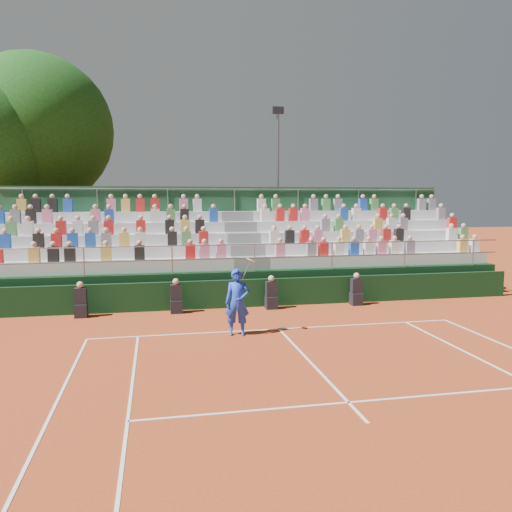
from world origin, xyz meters
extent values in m
plane|color=#A5401B|center=(0.00, 0.00, 0.00)|extent=(90.00, 90.00, 0.00)
cube|color=white|center=(0.00, 0.00, 0.01)|extent=(11.00, 0.06, 0.01)
cube|color=white|center=(0.00, -3.20, 0.01)|extent=(0.06, 6.40, 0.01)
cube|color=white|center=(0.00, -5.49, 0.01)|extent=(8.22, 0.06, 0.01)
cube|color=black|center=(0.00, 3.20, 0.50)|extent=(20.00, 0.15, 1.00)
cube|color=black|center=(-6.01, 2.75, 0.22)|extent=(0.40, 0.40, 0.44)
cube|color=black|center=(-6.01, 2.75, 0.70)|extent=(0.38, 0.25, 0.55)
sphere|color=tan|center=(-6.01, 2.75, 1.08)|extent=(0.22, 0.22, 0.22)
cube|color=black|center=(-2.92, 2.75, 0.22)|extent=(0.40, 0.40, 0.44)
cube|color=black|center=(-2.92, 2.75, 0.70)|extent=(0.38, 0.25, 0.55)
sphere|color=tan|center=(-2.92, 2.75, 1.08)|extent=(0.22, 0.22, 0.22)
cube|color=black|center=(0.40, 2.75, 0.22)|extent=(0.40, 0.40, 0.44)
cube|color=black|center=(0.40, 2.75, 0.70)|extent=(0.38, 0.25, 0.55)
sphere|color=tan|center=(0.40, 2.75, 1.08)|extent=(0.22, 0.22, 0.22)
cube|color=black|center=(3.59, 2.75, 0.22)|extent=(0.40, 0.40, 0.44)
cube|color=black|center=(3.59, 2.75, 0.70)|extent=(0.38, 0.25, 0.55)
sphere|color=tan|center=(3.59, 2.75, 1.08)|extent=(0.22, 0.22, 0.22)
cube|color=black|center=(0.00, 6.30, 0.60)|extent=(20.00, 5.20, 1.20)
cube|color=silver|center=(-5.35, 4.62, 1.41)|extent=(9.30, 0.85, 0.42)
cube|color=silver|center=(5.35, 4.62, 1.41)|extent=(9.30, 0.85, 0.42)
cube|color=slate|center=(0.00, 4.62, 1.41)|extent=(1.40, 0.85, 0.42)
cube|color=silver|center=(-5.35, 5.47, 1.83)|extent=(9.30, 0.85, 0.42)
cube|color=silver|center=(5.35, 5.47, 1.83)|extent=(9.30, 0.85, 0.42)
cube|color=slate|center=(0.00, 5.47, 1.83)|extent=(1.40, 0.85, 0.42)
cube|color=silver|center=(-5.35, 6.33, 2.25)|extent=(9.30, 0.85, 0.42)
cube|color=silver|center=(5.35, 6.33, 2.25)|extent=(9.30, 0.85, 0.42)
cube|color=slate|center=(0.00, 6.33, 2.25)|extent=(1.40, 0.85, 0.42)
cube|color=silver|center=(-5.35, 7.17, 2.67)|extent=(9.30, 0.85, 0.42)
cube|color=silver|center=(5.35, 7.17, 2.67)|extent=(9.30, 0.85, 0.42)
cube|color=slate|center=(0.00, 7.17, 2.67)|extent=(1.40, 0.85, 0.42)
cube|color=silver|center=(-5.35, 8.03, 3.09)|extent=(9.30, 0.85, 0.42)
cube|color=silver|center=(5.35, 8.03, 3.09)|extent=(9.30, 0.85, 0.42)
cube|color=slate|center=(0.00, 8.03, 3.09)|extent=(1.40, 0.85, 0.42)
cube|color=#194326|center=(0.00, 8.55, 2.20)|extent=(20.00, 0.12, 4.40)
cylinder|color=gray|center=(0.00, 3.75, 2.20)|extent=(20.00, 0.05, 0.05)
cylinder|color=gray|center=(0.00, 8.45, 4.30)|extent=(20.00, 0.05, 0.05)
cube|color=gold|center=(-7.76, 4.47, 1.90)|extent=(0.36, 0.24, 0.56)
cube|color=black|center=(-7.12, 4.47, 1.90)|extent=(0.36, 0.24, 0.56)
cube|color=black|center=(-6.57, 4.47, 1.90)|extent=(0.36, 0.24, 0.56)
cube|color=gold|center=(-5.33, 4.47, 1.90)|extent=(0.36, 0.24, 0.56)
cube|color=black|center=(-4.15, 4.47, 1.90)|extent=(0.36, 0.24, 0.56)
cube|color=red|center=(-2.30, 4.47, 1.90)|extent=(0.36, 0.24, 0.56)
cube|color=pink|center=(-1.77, 4.47, 1.90)|extent=(0.36, 0.24, 0.56)
cube|color=pink|center=(-1.15, 4.47, 1.90)|extent=(0.36, 0.24, 0.56)
cube|color=#1E4CB2|center=(-8.92, 5.32, 2.32)|extent=(0.36, 0.24, 0.56)
cube|color=black|center=(-7.78, 5.32, 2.32)|extent=(0.36, 0.24, 0.56)
cube|color=red|center=(-7.15, 5.32, 2.32)|extent=(0.36, 0.24, 0.56)
cube|color=#1E4CB2|center=(-6.59, 5.32, 2.32)|extent=(0.36, 0.24, 0.56)
cube|color=#1E4CB2|center=(-5.96, 5.32, 2.32)|extent=(0.36, 0.24, 0.56)
cube|color=slate|center=(-5.38, 5.32, 2.32)|extent=(0.36, 0.24, 0.56)
cube|color=gold|center=(-4.72, 5.32, 2.32)|extent=(0.36, 0.24, 0.56)
cube|color=silver|center=(-4.13, 5.32, 2.32)|extent=(0.36, 0.24, 0.56)
cube|color=black|center=(-2.93, 5.32, 2.32)|extent=(0.36, 0.24, 0.56)
cube|color=#4C8C4C|center=(-2.39, 5.32, 2.32)|extent=(0.36, 0.24, 0.56)
cube|color=red|center=(-1.72, 5.32, 2.32)|extent=(0.36, 0.24, 0.56)
cube|color=#4C8C4C|center=(-8.91, 6.17, 2.74)|extent=(0.36, 0.24, 0.56)
cube|color=silver|center=(-8.31, 6.17, 2.74)|extent=(0.36, 0.24, 0.56)
cube|color=red|center=(-7.12, 6.17, 2.74)|extent=(0.36, 0.24, 0.56)
cube|color=silver|center=(-6.51, 6.17, 2.74)|extent=(0.36, 0.24, 0.56)
cube|color=slate|center=(-5.93, 6.17, 2.74)|extent=(0.36, 0.24, 0.56)
cube|color=red|center=(-5.35, 6.17, 2.74)|extent=(0.36, 0.24, 0.56)
cube|color=red|center=(-4.13, 6.17, 2.74)|extent=(0.36, 0.24, 0.56)
cube|color=black|center=(-3.00, 6.17, 2.74)|extent=(0.36, 0.24, 0.56)
cube|color=gold|center=(-2.38, 6.17, 2.74)|extent=(0.36, 0.24, 0.56)
cube|color=black|center=(-1.79, 6.17, 2.74)|extent=(0.36, 0.24, 0.56)
cube|color=slate|center=(-8.95, 7.02, 3.16)|extent=(0.36, 0.24, 0.56)
cube|color=black|center=(-8.38, 7.02, 3.16)|extent=(0.36, 0.24, 0.56)
cube|color=pink|center=(-7.77, 7.02, 3.16)|extent=(0.36, 0.24, 0.56)
cube|color=pink|center=(-5.93, 7.02, 3.16)|extent=(0.36, 0.24, 0.56)
cube|color=#1E4CB2|center=(-5.39, 7.02, 3.16)|extent=(0.36, 0.24, 0.56)
cube|color=silver|center=(-3.56, 7.02, 3.16)|extent=(0.36, 0.24, 0.56)
cube|color=#4C8C4C|center=(-2.92, 7.02, 3.16)|extent=(0.36, 0.24, 0.56)
cube|color=black|center=(-2.35, 7.02, 3.16)|extent=(0.36, 0.24, 0.56)
cube|color=#1E4CB2|center=(-1.13, 7.02, 3.16)|extent=(0.36, 0.24, 0.56)
cube|color=gold|center=(-8.90, 7.88, 3.58)|extent=(0.36, 0.24, 0.56)
cube|color=black|center=(-8.36, 7.88, 3.58)|extent=(0.36, 0.24, 0.56)
cube|color=black|center=(-7.71, 7.88, 3.58)|extent=(0.36, 0.24, 0.56)
cube|color=#1E4CB2|center=(-7.12, 7.88, 3.58)|extent=(0.36, 0.24, 0.56)
cube|color=pink|center=(-5.37, 7.88, 3.58)|extent=(0.36, 0.24, 0.56)
cube|color=gold|center=(-4.78, 7.88, 3.58)|extent=(0.36, 0.24, 0.56)
cube|color=red|center=(-4.18, 7.88, 3.58)|extent=(0.36, 0.24, 0.56)
cube|color=red|center=(-3.56, 7.88, 3.58)|extent=(0.36, 0.24, 0.56)
cube|color=pink|center=(-2.33, 7.88, 3.58)|extent=(0.36, 0.24, 0.56)
cube|color=silver|center=(-1.74, 7.88, 3.58)|extent=(0.36, 0.24, 0.56)
cube|color=pink|center=(1.14, 4.47, 1.90)|extent=(0.36, 0.24, 0.56)
cube|color=slate|center=(2.40, 4.47, 1.90)|extent=(0.36, 0.24, 0.56)
cube|color=red|center=(2.90, 4.47, 1.90)|extent=(0.36, 0.24, 0.56)
cube|color=silver|center=(3.54, 4.47, 1.90)|extent=(0.36, 0.24, 0.56)
cube|color=#1E4CB2|center=(4.17, 4.47, 1.90)|extent=(0.36, 0.24, 0.56)
cube|color=silver|center=(4.79, 4.47, 1.90)|extent=(0.36, 0.24, 0.56)
cube|color=pink|center=(5.35, 4.47, 1.90)|extent=(0.36, 0.24, 0.56)
cube|color=silver|center=(5.92, 4.47, 1.90)|extent=(0.36, 0.24, 0.56)
cube|color=slate|center=(6.59, 4.47, 1.90)|extent=(0.36, 0.24, 0.56)
cube|color=gold|center=(8.98, 4.47, 1.90)|extent=(0.36, 0.24, 0.56)
cube|color=silver|center=(9.54, 4.47, 1.90)|extent=(0.36, 0.24, 0.56)
cube|color=silver|center=(1.11, 5.32, 2.32)|extent=(0.36, 0.24, 0.56)
cube|color=black|center=(1.76, 5.32, 2.32)|extent=(0.36, 0.24, 0.56)
cube|color=red|center=(2.38, 5.32, 2.32)|extent=(0.36, 0.24, 0.56)
cube|color=pink|center=(2.94, 5.32, 2.32)|extent=(0.36, 0.24, 0.56)
cube|color=gold|center=(4.13, 5.32, 2.32)|extent=(0.36, 0.24, 0.56)
cube|color=slate|center=(4.74, 5.32, 2.32)|extent=(0.36, 0.24, 0.56)
cube|color=pink|center=(5.31, 5.32, 2.32)|extent=(0.36, 0.24, 0.56)
cube|color=red|center=(5.95, 5.32, 2.32)|extent=(0.36, 0.24, 0.56)
cube|color=black|center=(6.53, 5.32, 2.32)|extent=(0.36, 0.24, 0.56)
cube|color=silver|center=(8.99, 5.32, 2.32)|extent=(0.36, 0.24, 0.56)
cube|color=#4C8C4C|center=(9.57, 5.32, 2.32)|extent=(0.36, 0.24, 0.56)
cube|color=slate|center=(3.55, 6.17, 2.74)|extent=(0.36, 0.24, 0.56)
cube|color=#4C8C4C|center=(4.16, 6.17, 2.74)|extent=(0.36, 0.24, 0.56)
cube|color=gold|center=(5.95, 6.17, 2.74)|extent=(0.36, 0.24, 0.56)
cube|color=silver|center=(6.60, 6.17, 2.74)|extent=(0.36, 0.24, 0.56)
cube|color=slate|center=(7.15, 6.17, 2.74)|extent=(0.36, 0.24, 0.56)
cube|color=red|center=(9.55, 6.17, 2.74)|extent=(0.36, 0.24, 0.56)
cube|color=silver|center=(1.10, 7.02, 3.16)|extent=(0.36, 0.24, 0.56)
cube|color=red|center=(1.78, 7.02, 3.16)|extent=(0.36, 0.24, 0.56)
cube|color=red|center=(2.37, 7.02, 3.16)|extent=(0.36, 0.24, 0.56)
cube|color=pink|center=(2.91, 7.02, 3.16)|extent=(0.36, 0.24, 0.56)
cube|color=#1E4CB2|center=(4.71, 7.02, 3.16)|extent=(0.36, 0.24, 0.56)
cube|color=silver|center=(5.31, 7.02, 3.16)|extent=(0.36, 0.24, 0.56)
cube|color=red|center=(6.59, 7.02, 3.16)|extent=(0.36, 0.24, 0.56)
cube|color=#4C8C4C|center=(7.14, 7.02, 3.16)|extent=(0.36, 0.24, 0.56)
cube|color=black|center=(7.74, 7.02, 3.16)|extent=(0.36, 0.24, 0.56)
cube|color=slate|center=(9.50, 7.02, 3.16)|extent=(0.36, 0.24, 0.56)
cube|color=silver|center=(1.13, 7.88, 3.58)|extent=(0.36, 0.24, 0.56)
cube|color=#4C8C4C|center=(1.79, 7.88, 3.58)|extent=(0.36, 0.24, 0.56)
cube|color=slate|center=(3.57, 7.88, 3.58)|extent=(0.36, 0.24, 0.56)
cube|color=#4C8C4C|center=(4.17, 7.88, 3.58)|extent=(0.36, 0.24, 0.56)
cube|color=slate|center=(4.75, 7.88, 3.58)|extent=(0.36, 0.24, 0.56)
cube|color=#1E4CB2|center=(5.98, 7.88, 3.58)|extent=(0.36, 0.24, 0.56)
cube|color=#4C8C4C|center=(6.54, 7.88, 3.58)|extent=(0.36, 0.24, 0.56)
cube|color=slate|center=(8.98, 7.88, 3.58)|extent=(0.36, 0.24, 0.56)
cube|color=slate|center=(9.50, 7.88, 3.58)|extent=(0.36, 0.24, 0.56)
imported|color=blue|center=(-1.32, -0.39, 0.96)|extent=(0.77, 0.58, 1.91)
cylinder|color=gray|center=(-1.07, -0.39, 1.85)|extent=(0.26, 0.03, 0.51)
cylinder|color=#E5D866|center=(-0.92, -0.39, 2.15)|extent=(0.26, 0.28, 0.14)
cylinder|color=#342313|center=(-9.39, 13.39, 2.12)|extent=(0.50, 0.50, 4.24)
sphere|color=#113B10|center=(-9.39, 13.39, 7.29)|extent=(7.63, 7.63, 7.63)
cylinder|color=gray|center=(2.92, 12.15, 4.16)|extent=(0.16, 0.16, 8.32)
cube|color=black|center=(2.92, 12.15, 8.50)|extent=(0.60, 0.25, 0.35)
camera|label=1|loc=(-3.55, -14.11, 3.90)|focal=35.00mm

